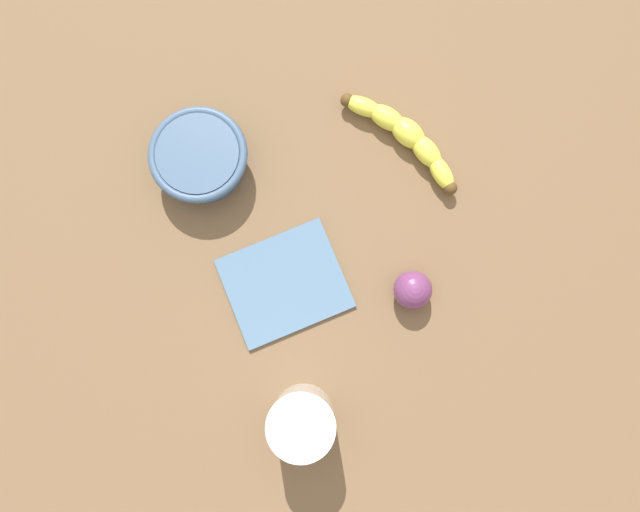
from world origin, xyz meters
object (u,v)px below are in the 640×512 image
smoothie_glass (302,421)px  plum_fruit (413,290)px  ceramic_bowl (200,158)px  banana (405,136)px

smoothie_glass → plum_fruit: bearing=23.7°
plum_fruit → ceramic_bowl: bearing=123.1°
banana → plum_fruit: (-8.45, -19.30, 0.82)cm
plum_fruit → smoothie_glass: bearing=-156.3°
ceramic_bowl → plum_fruit: size_ratio=2.58×
smoothie_glass → plum_fruit: 21.62cm
banana → ceramic_bowl: (-26.46, 8.31, 1.47)cm
ceramic_bowl → plum_fruit: 32.97cm
banana → smoothie_glass: smoothie_glass is taller
smoothie_glass → ceramic_bowl: 36.33cm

